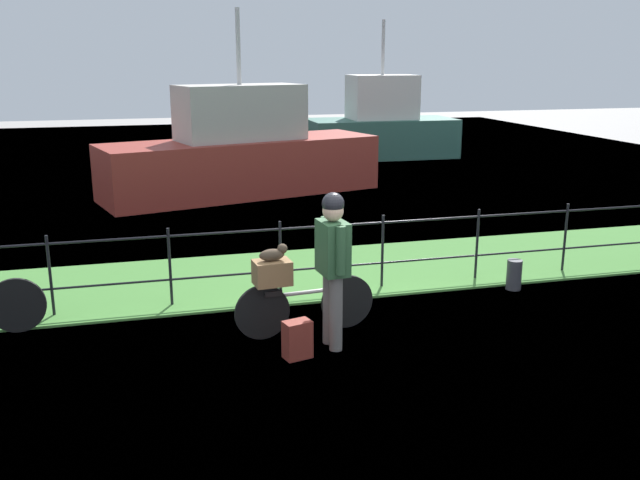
{
  "coord_description": "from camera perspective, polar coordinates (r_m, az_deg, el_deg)",
  "views": [
    {
      "loc": [
        -2.38,
        -6.39,
        3.01
      ],
      "look_at": [
        -0.33,
        1.27,
        0.9
      ],
      "focal_mm": 38.65,
      "sensor_mm": 36.0,
      "label": 1
    }
  ],
  "objects": [
    {
      "name": "ground_plane",
      "position": [
        7.46,
        5.05,
        -8.98
      ],
      "size": [
        60.0,
        60.0,
        0.0
      ],
      "primitive_type": "plane",
      "color": "#9E9993"
    },
    {
      "name": "wooden_crate",
      "position": [
        7.48,
        -3.98,
        -2.7
      ],
      "size": [
        0.42,
        0.31,
        0.27
      ],
      "primitive_type": "cube",
      "rotation": [
        0.0,
        0.0,
        0.09
      ],
      "color": "olive",
      "rests_on": "bicycle_main"
    },
    {
      "name": "mooring_bollard",
      "position": [
        9.55,
        15.77,
        -2.78
      ],
      "size": [
        0.2,
        0.2,
        0.41
      ],
      "primitive_type": "cylinder",
      "color": "#38383D",
      "rests_on": "ground"
    },
    {
      "name": "moored_boat_near",
      "position": [
        21.56,
        5.1,
        9.26
      ],
      "size": [
        4.52,
        1.98,
        4.09
      ],
      "color": "#336656",
      "rests_on": "ground"
    },
    {
      "name": "backpack_on_paving",
      "position": [
        7.16,
        -1.88,
        -8.24
      ],
      "size": [
        0.32,
        0.25,
        0.4
      ],
      "primitive_type": "cube",
      "rotation": [
        0.0,
        0.0,
        3.4
      ],
      "color": "maroon",
      "rests_on": "ground"
    },
    {
      "name": "cyclist_person",
      "position": [
        7.16,
        1.06,
        -1.39
      ],
      "size": [
        0.29,
        0.54,
        1.68
      ],
      "color": "slate",
      "rests_on": "ground"
    },
    {
      "name": "terrier_dog",
      "position": [
        7.43,
        -3.83,
        -1.13
      ],
      "size": [
        0.32,
        0.16,
        0.18
      ],
      "color": "#4C3D2D",
      "rests_on": "wooden_crate"
    },
    {
      "name": "harbor_water",
      "position": [
        18.24,
        -7.27,
        5.3
      ],
      "size": [
        30.0,
        30.0,
        0.0
      ],
      "primitive_type": "plane",
      "color": "slate",
      "rests_on": "ground"
    },
    {
      "name": "moored_boat_mid",
      "position": [
        15.6,
        -6.52,
        7.03
      ],
      "size": [
        6.46,
        3.39,
        4.03
      ],
      "color": "#9E3328",
      "rests_on": "ground"
    },
    {
      "name": "grass_strip",
      "position": [
        9.9,
        -0.32,
        -2.72
      ],
      "size": [
        27.0,
        2.4,
        0.03
      ],
      "primitive_type": "cube",
      "color": "#478438",
      "rests_on": "ground"
    },
    {
      "name": "iron_fence",
      "position": [
        8.96,
        1.03,
        -0.85
      ],
      "size": [
        18.04,
        0.04,
        1.01
      ],
      "color": "black",
      "rests_on": "ground"
    },
    {
      "name": "bicycle_main",
      "position": [
        7.72,
        -1.34,
        -5.43
      ],
      "size": [
        1.62,
        0.22,
        0.62
      ],
      "color": "black",
      "rests_on": "ground"
    }
  ]
}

